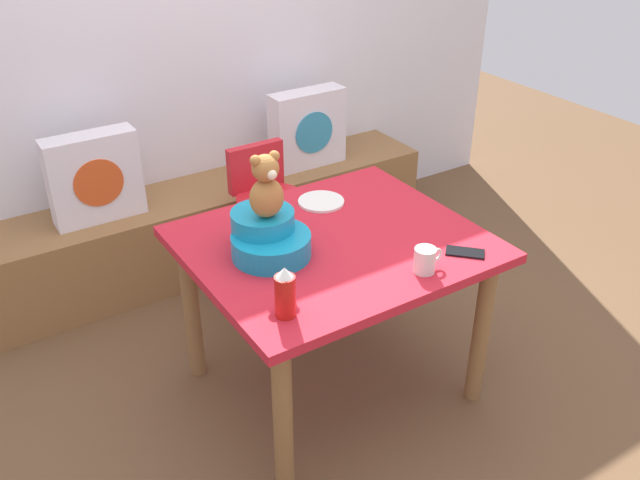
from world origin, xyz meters
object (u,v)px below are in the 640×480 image
pillow_floral_left (94,178)px  cell_phone (465,252)px  pillow_floral_right (307,129)px  dining_table (333,263)px  highchair (269,203)px  ketchup_bottle (285,293)px  coffee_mug (425,260)px  dinner_plate_near (321,202)px  teddy_bear (266,187)px  infant_seat_teal (268,237)px

pillow_floral_left → cell_phone: (0.95, -1.57, 0.06)m
pillow_floral_right → dining_table: (-0.63, -1.21, -0.05)m
pillow_floral_right → cell_phone: 1.59m
highchair → cell_phone: (0.22, -1.15, 0.22)m
dining_table → ketchup_bottle: ketchup_bottle is taller
coffee_mug → cell_phone: bearing=3.7°
pillow_floral_right → dinner_plate_near: 1.05m
pillow_floral_left → highchair: 0.86m
pillow_floral_left → teddy_bear: size_ratio=1.76×
dining_table → coffee_mug: bearing=-67.4°
highchair → dinner_plate_near: highchair is taller
teddy_bear → coffee_mug: bearing=-44.8°
pillow_floral_left → coffee_mug: 1.75m
dining_table → teddy_bear: 0.47m
pillow_floral_left → infant_seat_teal: (0.33, -1.17, 0.13)m
pillow_floral_right → highchair: size_ratio=0.56×
ketchup_bottle → dinner_plate_near: ketchup_bottle is taller
pillow_floral_right → infant_seat_teal: size_ratio=1.33×
pillow_floral_right → teddy_bear: teddy_bear is taller
dining_table → infant_seat_teal: infant_seat_teal is taller
highchair → dinner_plate_near: size_ratio=3.95×
pillow_floral_right → pillow_floral_left: bearing=180.0°
dining_table → ketchup_bottle: (-0.41, -0.33, 0.20)m
pillow_floral_right → coffee_mug: bearing=-106.8°
pillow_floral_right → highchair: pillow_floral_right is taller
teddy_bear → coffee_mug: size_ratio=2.08×
infant_seat_teal → teddy_bear: teddy_bear is taller
teddy_bear → ketchup_bottle: (-0.14, -0.37, -0.19)m
highchair → ketchup_bottle: size_ratio=4.27×
pillow_floral_left → coffee_mug: pillow_floral_left is taller
ketchup_bottle → highchair: bearing=64.0°
ketchup_bottle → pillow_floral_right: bearing=56.1°
ketchup_bottle → cell_phone: bearing=-2.0°
infant_seat_teal → ketchup_bottle: 0.40m
dining_table → highchair: 0.82m
highchair → teddy_bear: size_ratio=3.16×
pillow_floral_left → dining_table: size_ratio=0.39×
ketchup_bottle → infant_seat_teal: bearing=69.0°
coffee_mug → dinner_plate_near: 0.66m
pillow_floral_left → dining_table: (0.59, -1.21, -0.05)m
infant_seat_teal → coffee_mug: infant_seat_teal is taller
infant_seat_teal → dinner_plate_near: size_ratio=1.65×
pillow_floral_left → cell_phone: 1.84m
infant_seat_teal → cell_phone: size_ratio=2.29×
teddy_bear → cell_phone: size_ratio=1.74×
pillow_floral_right → ketchup_bottle: (-1.04, -1.54, 0.15)m
highchair → teddy_bear: bearing=-118.3°
dining_table → teddy_bear: (-0.26, 0.05, 0.39)m
infant_seat_teal → ketchup_bottle: ketchup_bottle is taller
dinner_plate_near → teddy_bear: bearing=-147.8°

